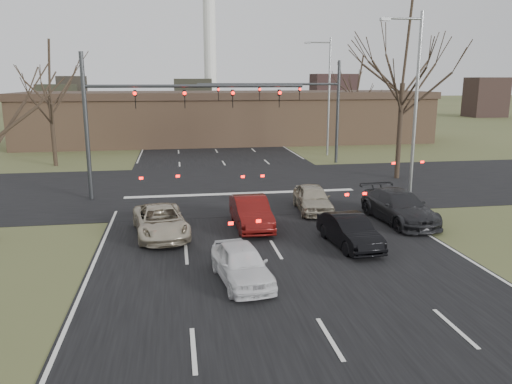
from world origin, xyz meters
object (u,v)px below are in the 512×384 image
streetlight_right_far (327,91)px  car_silver_ahead (313,198)px  car_white_sedan (242,264)px  car_silver_suv (161,221)px  building (229,117)px  mast_arm_near (147,107)px  car_red_ahead (251,212)px  car_black_hatch (349,231)px  streetlight_right_near (413,98)px  mast_arm_far (303,100)px  car_charcoal_sedan (399,207)px

streetlight_right_far → car_silver_ahead: 20.16m
car_white_sedan → car_silver_suv: bearing=108.7°
building → mast_arm_near: mast_arm_near is taller
building → streetlight_right_far: bearing=-56.4°
mast_arm_near → car_red_ahead: mast_arm_near is taller
car_white_sedan → car_black_hatch: size_ratio=0.97×
car_red_ahead → streetlight_right_near: bearing=20.9°
building → mast_arm_far: size_ratio=3.81×
mast_arm_far → car_silver_ahead: 15.47m
car_black_hatch → car_charcoal_sedan: 4.61m
car_white_sedan → car_black_hatch: bearing=23.7°
streetlight_right_far → car_white_sedan: (-11.07, -26.90, -4.95)m
streetlight_right_near → streetlight_right_far: bearing=88.3°
car_white_sedan → car_charcoal_sedan: size_ratio=0.75×
car_silver_suv → car_charcoal_sedan: 11.01m
car_black_hatch → car_red_ahead: bearing=132.0°
car_black_hatch → streetlight_right_near: bearing=45.0°
mast_arm_far → car_silver_ahead: bearing=-102.4°
streetlight_right_near → streetlight_right_far: 17.01m
streetlight_right_near → car_black_hatch: (-5.82, -7.00, -4.95)m
streetlight_right_near → car_charcoal_sedan: streetlight_right_near is taller
car_silver_suv → car_silver_ahead: (7.51, 2.85, 0.05)m
car_red_ahead → mast_arm_near: bearing=123.8°
car_silver_suv → streetlight_right_near: bearing=10.1°
streetlight_right_near → car_black_hatch: streetlight_right_near is taller
streetlight_right_far → car_black_hatch: 25.31m
mast_arm_near → streetlight_right_far: bearing=43.9°
building → car_silver_suv: (-6.51, -32.35, -2.03)m
mast_arm_near → car_charcoal_sedan: (11.73, -7.00, -4.35)m
mast_arm_far → car_white_sedan: mast_arm_far is taller
streetlight_right_far → car_silver_suv: size_ratio=2.20×
building → streetlight_right_near: 28.97m
building → car_red_ahead: building is taller
mast_arm_far → car_red_ahead: mast_arm_far is taller
car_black_hatch → car_red_ahead: 4.77m
building → mast_arm_far: mast_arm_far is taller
mast_arm_far → car_white_sedan: (-7.93, -22.90, -4.38)m
car_charcoal_sedan → car_red_ahead: bearing=173.2°
streetlight_right_far → car_white_sedan: streetlight_right_far is taller
building → car_red_ahead: size_ratio=10.05×
streetlight_right_near → car_silver_suv: size_ratio=2.20×
car_charcoal_sedan → car_red_ahead: size_ratio=1.19×
car_black_hatch → car_red_ahead: car_red_ahead is taller
mast_arm_near → car_charcoal_sedan: 14.33m
car_white_sedan → car_silver_ahead: (4.75, 8.40, 0.04)m
streetlight_right_near → car_red_ahead: 11.18m
building → mast_arm_far: bearing=-74.4°
mast_arm_far → car_charcoal_sedan: (0.32, -17.00, -4.29)m
car_charcoal_sedan → streetlight_right_near: bearing=55.0°
car_red_ahead → car_white_sedan: bearing=-102.6°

